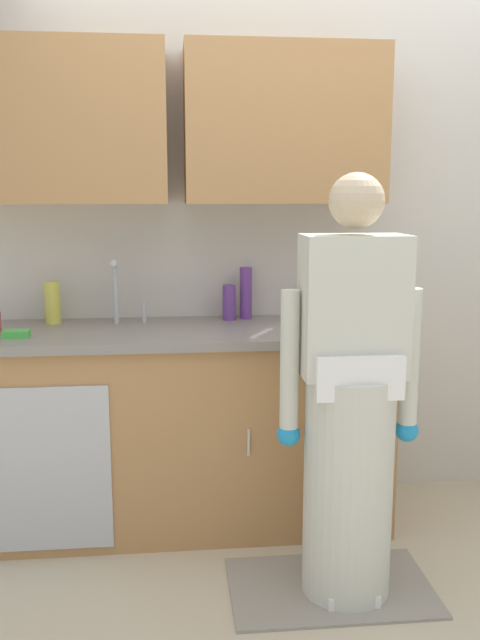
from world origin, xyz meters
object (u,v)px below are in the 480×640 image
(sink, at_px, (123,332))
(person_at_sink, at_px, (350,423))
(bottle_soap, at_px, (246,293))
(knife_on_counter, at_px, (262,334))
(bottle_cleaner_spray, at_px, (322,299))
(bottle_water_tall, at_px, (53,303))
(bottle_dish_liquid, at_px, (229,303))
(sponge, at_px, (16,334))

(sink, distance_m, person_at_sink, 1.14)
(bottle_soap, xyz_separation_m, knife_on_counter, (0.03, -0.39, -0.12))
(bottle_soap, bearing_deg, sink, -160.73)
(bottle_soap, relative_size, bottle_cleaner_spray, 1.38)
(bottle_water_tall, relative_size, knife_on_counter, 0.83)
(person_at_sink, height_order, bottle_dish_liquid, person_at_sink)
(bottle_soap, distance_m, sponge, 1.09)
(bottle_dish_liquid, height_order, knife_on_counter, bottle_dish_liquid)
(sink, relative_size, person_at_sink, 0.31)
(bottle_dish_liquid, height_order, bottle_water_tall, bottle_water_tall)
(bottle_soap, relative_size, knife_on_counter, 1.05)
(person_at_sink, xyz_separation_m, knife_on_counter, (-0.27, 0.49, 0.25))
(knife_on_counter, bearing_deg, bottle_dish_liquid, -133.85)
(person_at_sink, relative_size, bottle_water_tall, 8.16)
(bottle_soap, distance_m, bottle_water_tall, 0.92)
(person_at_sink, distance_m, bottle_soap, 1.00)
(sink, relative_size, knife_on_counter, 2.08)
(bottle_soap, height_order, knife_on_counter, bottle_soap)
(person_at_sink, relative_size, bottle_dish_liquid, 9.51)
(sink, xyz_separation_m, bottle_cleaner_spray, (0.97, 0.21, 0.11))
(person_at_sink, bearing_deg, bottle_water_tall, 145.03)
(bottle_cleaner_spray, xyz_separation_m, knife_on_counter, (-0.36, -0.40, -0.09))
(bottle_soap, xyz_separation_m, bottle_cleaner_spray, (0.38, 0.01, -0.04))
(person_at_sink, relative_size, sponge, 14.73)
(bottle_cleaner_spray, xyz_separation_m, sponge, (-1.41, -0.35, -0.08))
(knife_on_counter, bearing_deg, bottle_cleaner_spray, 166.87)
(sink, relative_size, bottle_water_tall, 2.52)
(person_at_sink, xyz_separation_m, bottle_soap, (-0.30, 0.88, 0.37))
(bottle_dish_liquid, xyz_separation_m, bottle_cleaner_spray, (0.47, 0.04, 0.01))
(bottle_water_tall, xyz_separation_m, sponge, (-0.11, -0.31, -0.08))
(sink, xyz_separation_m, person_at_sink, (0.88, -0.68, -0.23))
(sponge, bearing_deg, knife_on_counter, -2.40)
(bottle_cleaner_spray, relative_size, sponge, 1.66)
(bottle_dish_liquid, distance_m, bottle_water_tall, 0.84)
(bottle_water_tall, height_order, sponge, bottle_water_tall)
(bottle_dish_liquid, bearing_deg, bottle_soap, 19.32)
(sink, bearing_deg, bottle_soap, 19.27)
(bottle_water_tall, bearing_deg, bottle_cleaner_spray, 1.67)
(sink, height_order, bottle_dish_liquid, sink)
(person_at_sink, height_order, bottle_cleaner_spray, person_at_sink)
(sink, height_order, person_at_sink, person_at_sink)
(bottle_dish_liquid, bearing_deg, sponge, -161.53)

